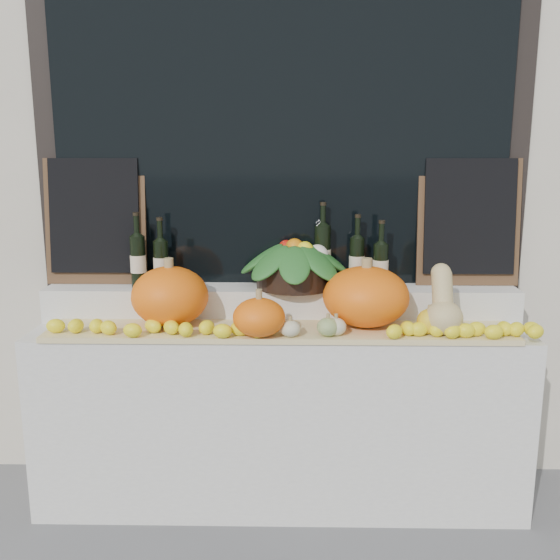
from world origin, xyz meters
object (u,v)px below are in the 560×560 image
object	(u,v)px
pumpkin_left	(170,296)
produce_bowl	(295,263)
pumpkin_right	(366,296)
wine_bottle_tall	(322,255)
butternut_squash	(443,307)

from	to	relation	value
pumpkin_left	produce_bowl	distance (m)	0.62
pumpkin_left	pumpkin_right	world-z (taller)	pumpkin_right
produce_bowl	pumpkin_left	bearing A→B (deg)	-159.93
pumpkin_right	wine_bottle_tall	size ratio (longest dim) A/B	0.96
pumpkin_left	wine_bottle_tall	distance (m)	0.77
butternut_squash	wine_bottle_tall	world-z (taller)	wine_bottle_tall
produce_bowl	wine_bottle_tall	bearing A→B (deg)	18.47
pumpkin_left	butternut_squash	xyz separation A→B (m)	(1.22, -0.10, -0.02)
pumpkin_right	produce_bowl	xyz separation A→B (m)	(-0.33, 0.20, 0.12)
butternut_squash	pumpkin_left	bearing A→B (deg)	175.23
pumpkin_right	produce_bowl	distance (m)	0.40
butternut_squash	wine_bottle_tall	bearing A→B (deg)	145.29
pumpkin_left	butternut_squash	world-z (taller)	butternut_squash
butternut_squash	produce_bowl	bearing A→B (deg)	154.51
butternut_squash	pumpkin_right	bearing A→B (deg)	161.45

